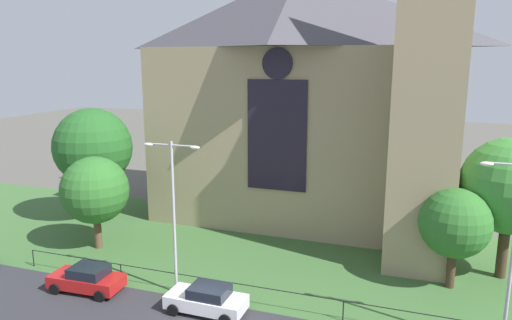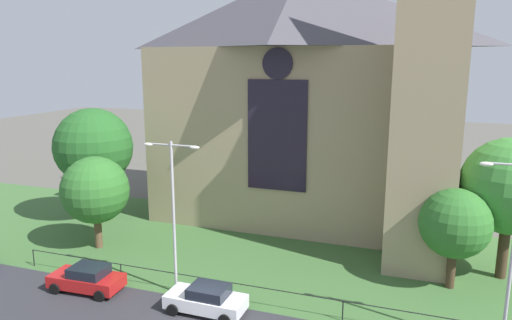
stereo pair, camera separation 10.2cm
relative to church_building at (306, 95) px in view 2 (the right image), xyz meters
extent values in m
plane|color=#56544C|center=(-0.76, -7.98, -10.27)|extent=(160.00, 160.00, 0.00)
cube|color=#3D6633|center=(-0.76, -9.98, -10.27)|extent=(120.00, 20.00, 0.01)
cube|color=tan|center=(-0.77, 0.63, -3.27)|extent=(22.00, 12.00, 14.00)
pyramid|color=#47444C|center=(-0.77, 0.63, 6.73)|extent=(22.00, 12.00, 6.00)
cube|color=black|center=(-0.77, -5.42, -2.57)|extent=(4.40, 0.16, 8.00)
cylinder|color=black|center=(-0.77, -5.42, 2.53)|extent=(2.20, 0.15, 2.20)
cube|color=tan|center=(9.23, -7.37, -1.27)|extent=(4.00, 4.00, 18.00)
cylinder|color=black|center=(-0.77, -15.48, -9.17)|extent=(26.53, 0.05, 0.05)
cylinder|color=black|center=(-14.04, -15.48, -9.72)|extent=(0.07, 0.07, 1.10)
cylinder|color=black|center=(-7.41, -15.48, -9.72)|extent=(0.06, 0.07, 1.10)
cylinder|color=black|center=(-0.77, -15.48, -9.72)|extent=(0.07, 0.07, 1.10)
cylinder|color=black|center=(5.86, -15.48, -9.72)|extent=(0.06, 0.07, 1.10)
cylinder|color=#423021|center=(11.17, -9.71, -9.06)|extent=(0.52, 0.52, 2.43)
sphere|color=#2D6B28|center=(11.17, -9.71, -6.33)|extent=(4.03, 4.03, 4.03)
cylinder|color=#423021|center=(14.16, -7.27, -8.46)|extent=(0.62, 0.62, 3.63)
sphere|color=#387F33|center=(14.16, -7.27, -4.49)|extent=(5.75, 5.75, 5.75)
cylinder|color=#4C3823|center=(-15.76, -6.71, -8.33)|extent=(0.91, 0.91, 3.88)
sphere|color=#235B23|center=(-15.76, -6.71, -4.06)|extent=(6.23, 6.23, 6.23)
cylinder|color=brown|center=(-12.07, -11.48, -9.04)|extent=(0.52, 0.52, 2.47)
sphere|color=#2D6B28|center=(-12.07, -11.48, -6.05)|extent=(4.68, 4.68, 4.68)
cylinder|color=#B2B2B7|center=(-3.63, -15.58, -5.88)|extent=(0.16, 0.16, 8.78)
cylinder|color=#B2B2B7|center=(-4.33, -15.58, -1.69)|extent=(1.40, 0.10, 0.10)
cylinder|color=#B2B2B7|center=(-2.93, -15.58, -1.69)|extent=(1.40, 0.10, 0.10)
ellipsoid|color=white|center=(-5.03, -15.58, -1.74)|extent=(0.57, 0.26, 0.20)
ellipsoid|color=white|center=(-2.23, -15.58, -1.74)|extent=(0.57, 0.26, 0.20)
cylinder|color=#B2B2B7|center=(13.15, -15.58, -5.81)|extent=(0.16, 0.16, 8.92)
cylinder|color=#B2B2B7|center=(12.45, -15.58, -1.55)|extent=(1.40, 0.10, 0.10)
ellipsoid|color=white|center=(11.75, -15.58, -1.60)|extent=(0.57, 0.26, 0.20)
cube|color=#B21919|center=(-8.61, -17.10, -9.66)|extent=(4.28, 2.00, 0.70)
cube|color=black|center=(-8.41, -17.09, -9.04)|extent=(2.08, 1.70, 0.55)
cylinder|color=black|center=(-10.04, -18.07, -9.95)|extent=(0.65, 0.25, 0.64)
cylinder|color=black|center=(-10.12, -16.27, -9.95)|extent=(0.65, 0.25, 0.64)
cylinder|color=black|center=(-7.10, -17.93, -9.95)|extent=(0.65, 0.25, 0.64)
cylinder|color=black|center=(-7.19, -16.13, -9.95)|extent=(0.65, 0.25, 0.64)
cube|color=silver|center=(-1.09, -17.01, -9.66)|extent=(4.21, 1.83, 0.70)
cube|color=black|center=(-0.89, -17.01, -9.04)|extent=(2.01, 1.62, 0.55)
cylinder|color=black|center=(-2.57, -17.90, -9.95)|extent=(0.64, 0.23, 0.64)
cylinder|color=black|center=(-2.55, -16.10, -9.95)|extent=(0.64, 0.23, 0.64)
cylinder|color=black|center=(0.37, -17.92, -9.95)|extent=(0.64, 0.23, 0.64)
cylinder|color=black|center=(0.39, -16.12, -9.95)|extent=(0.64, 0.23, 0.64)
camera|label=1|loc=(8.93, -37.77, 2.81)|focal=33.38mm
camera|label=2|loc=(9.03, -37.74, 2.81)|focal=33.38mm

